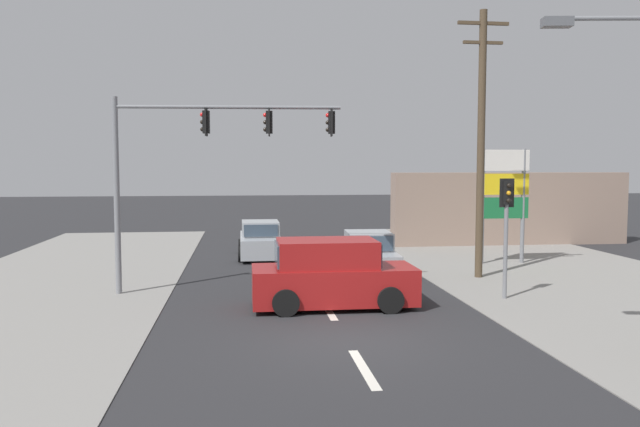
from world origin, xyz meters
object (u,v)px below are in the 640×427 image
(traffic_signal_mast, at_px, (195,152))
(shopping_plaza_sign, at_px, (503,190))
(sedan_kerbside_parked, at_px, (260,241))
(sedan_oncoming_near, at_px, (368,256))
(utility_pole_midground_right, at_px, (481,139))
(pedestal_signal_right_kerb, at_px, (506,218))
(suv_crossing_left, at_px, (332,276))

(traffic_signal_mast, distance_m, shopping_plaza_sign, 12.64)
(sedan_kerbside_parked, bearing_deg, sedan_oncoming_near, -52.86)
(utility_pole_midground_right, relative_size, shopping_plaza_sign, 2.01)
(utility_pole_midground_right, relative_size, traffic_signal_mast, 1.34)
(utility_pole_midground_right, distance_m, shopping_plaza_sign, 4.07)
(shopping_plaza_sign, bearing_deg, utility_pole_midground_right, -125.90)
(utility_pole_midground_right, bearing_deg, sedan_oncoming_near, 164.49)
(traffic_signal_mast, bearing_deg, pedestal_signal_right_kerb, -12.41)
(traffic_signal_mast, xyz_separation_m, shopping_plaza_sign, (11.75, 4.44, -1.37))
(utility_pole_midground_right, height_order, traffic_signal_mast, utility_pole_midground_right)
(utility_pole_midground_right, bearing_deg, suv_crossing_left, -146.03)
(shopping_plaza_sign, bearing_deg, suv_crossing_left, -139.19)
(suv_crossing_left, bearing_deg, traffic_signal_mast, 148.04)
(utility_pole_midground_right, height_order, pedestal_signal_right_kerb, utility_pole_midground_right)
(traffic_signal_mast, height_order, sedan_kerbside_parked, traffic_signal_mast)
(utility_pole_midground_right, xyz_separation_m, sedan_oncoming_near, (-3.73, 1.04, -4.15))
(utility_pole_midground_right, bearing_deg, shopping_plaza_sign, 54.10)
(utility_pole_midground_right, xyz_separation_m, sedan_kerbside_parked, (-7.47, 5.97, -4.15))
(pedestal_signal_right_kerb, height_order, shopping_plaza_sign, shopping_plaza_sign)
(utility_pole_midground_right, xyz_separation_m, traffic_signal_mast, (-9.63, -1.51, -0.50))
(traffic_signal_mast, relative_size, shopping_plaza_sign, 1.50)
(utility_pole_midground_right, height_order, shopping_plaza_sign, utility_pole_midground_right)
(shopping_plaza_sign, distance_m, suv_crossing_left, 10.66)
(sedan_kerbside_parked, xyz_separation_m, sedan_oncoming_near, (3.73, -4.93, 0.00))
(utility_pole_midground_right, bearing_deg, traffic_signal_mast, -171.10)
(utility_pole_midground_right, distance_m, traffic_signal_mast, 9.76)
(traffic_signal_mast, relative_size, suv_crossing_left, 1.51)
(pedestal_signal_right_kerb, distance_m, sedan_kerbside_parked, 11.84)
(pedestal_signal_right_kerb, height_order, suv_crossing_left, pedestal_signal_right_kerb)
(shopping_plaza_sign, relative_size, suv_crossing_left, 1.01)
(shopping_plaza_sign, bearing_deg, sedan_kerbside_parked, 162.42)
(shopping_plaza_sign, distance_m, sedan_kerbside_parked, 10.31)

